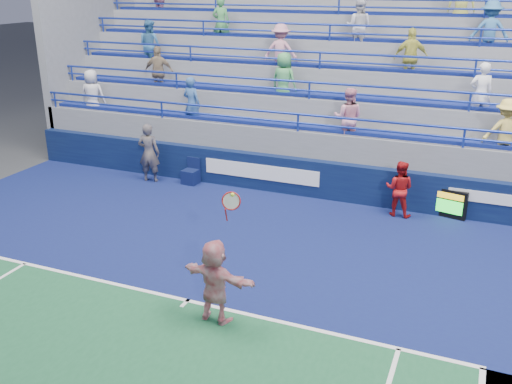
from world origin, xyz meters
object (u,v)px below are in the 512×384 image
at_px(serve_speed_board, 445,203).
at_px(tennis_player, 215,281).
at_px(line_judge, 149,153).
at_px(ball_girl, 399,189).
at_px(judge_chair, 191,176).

bearing_deg(serve_speed_board, tennis_player, -117.11).
relative_size(tennis_player, line_judge, 1.41).
distance_m(serve_speed_board, ball_girl, 1.28).
distance_m(judge_chair, line_judge, 1.47).
bearing_deg(ball_girl, judge_chair, 2.22).
xyz_separation_m(judge_chair, tennis_player, (4.04, -6.49, 0.56)).
height_order(serve_speed_board, judge_chair, judge_chair).
height_order(serve_speed_board, ball_girl, ball_girl).
relative_size(line_judge, ball_girl, 1.21).
bearing_deg(line_judge, serve_speed_board, 171.59).
relative_size(judge_chair, line_judge, 0.44).
bearing_deg(ball_girl, serve_speed_board, -158.47).
bearing_deg(line_judge, judge_chair, -179.82).
xyz_separation_m(judge_chair, ball_girl, (6.32, -0.13, 0.50)).
height_order(serve_speed_board, tennis_player, tennis_player).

